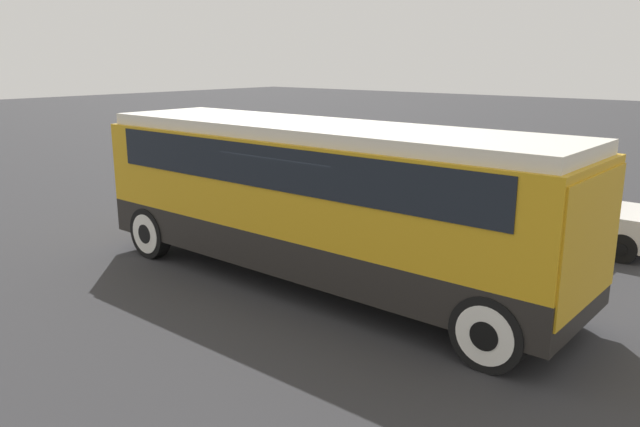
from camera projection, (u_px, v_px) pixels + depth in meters
ground_plane at (320, 282)px, 11.66m from camera, size 120.00×120.00×0.00m
tour_bus at (324, 190)px, 11.17m from camera, size 9.50×2.53×2.96m
parked_car_near at (497, 175)px, 18.69m from camera, size 4.55×1.85×1.39m
parked_car_mid at (342, 168)px, 19.78m from camera, size 4.24×1.88×1.41m
parked_car_far at (548, 209)px, 14.44m from camera, size 4.56×1.87×1.38m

